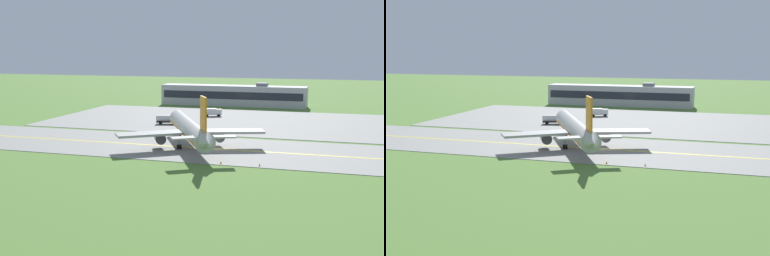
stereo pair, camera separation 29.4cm
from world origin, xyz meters
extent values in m
plane|color=#517A33|center=(0.00, 0.00, 0.00)|extent=(500.00, 500.00, 0.00)
cube|color=gray|center=(0.00, 0.00, 0.05)|extent=(240.00, 28.00, 0.10)
cube|color=gray|center=(10.00, 42.00, 0.05)|extent=(140.00, 52.00, 0.10)
cube|color=yellow|center=(0.00, 0.00, 0.11)|extent=(220.00, 0.60, 0.01)
cylinder|color=#ADADA8|center=(-6.26, 0.46, 4.20)|extent=(19.16, 32.04, 4.00)
cone|color=#ADADA8|center=(-14.62, 16.63, 4.20)|extent=(4.57, 4.05, 3.80)
cone|color=#ADADA8|center=(2.18, -15.88, 4.60)|extent=(4.49, 4.40, 3.40)
cube|color=orange|center=(-6.26, 0.46, 3.70)|extent=(17.98, 29.66, 0.36)
cube|color=#1E232D|center=(-13.61, 14.68, 4.90)|extent=(3.85, 3.16, 0.70)
cube|color=#ADADA8|center=(-12.80, -5.39, 3.70)|extent=(15.01, 12.59, 0.50)
cylinder|color=#47474C|center=(-11.95, -2.70, 2.30)|extent=(3.60, 4.08, 2.30)
cylinder|color=black|center=(-12.68, -1.28, 2.30)|extent=(1.98, 1.19, 2.10)
cube|color=#ADADA8|center=(2.30, 2.41, 3.70)|extent=(15.74, 9.49, 0.50)
cylinder|color=#47474C|center=(-0.40, 3.27, 2.30)|extent=(3.60, 4.08, 2.30)
cylinder|color=black|center=(-1.13, 4.69, 2.30)|extent=(1.98, 1.19, 2.10)
cube|color=orange|center=(0.62, -12.86, 9.45)|extent=(2.38, 4.09, 6.50)
cube|color=#ADADA8|center=(-2.13, -14.51, 5.00)|extent=(6.33, 5.30, 0.30)
cube|color=#ADADA8|center=(3.56, -11.57, 5.00)|extent=(6.46, 4.42, 0.30)
cylinder|color=slate|center=(-12.23, 12.01, 1.38)|extent=(0.24, 0.24, 1.65)
cylinder|color=black|center=(-12.23, 12.01, 0.55)|extent=(0.82, 1.14, 1.10)
cylinder|color=slate|center=(-7.65, -2.51, 1.38)|extent=(0.24, 0.24, 1.65)
cylinder|color=black|center=(-7.90, -2.63, 0.55)|extent=(0.82, 1.14, 1.10)
cylinder|color=black|center=(-7.41, -2.38, 0.55)|extent=(0.82, 1.14, 1.10)
cylinder|color=slate|center=(-3.03, -0.12, 1.38)|extent=(0.24, 0.24, 1.65)
cylinder|color=black|center=(-3.28, -0.25, 0.55)|extent=(0.82, 1.14, 1.10)
cylinder|color=black|center=(-2.79, 0.01, 0.55)|extent=(0.82, 1.14, 1.10)
cube|color=silver|center=(-11.83, 50.07, 1.50)|extent=(2.39, 2.51, 1.80)
cube|color=#1E232D|center=(-11.12, 50.34, 1.81)|extent=(0.77, 1.76, 0.81)
cube|color=silver|center=(-14.64, 49.00, 1.60)|extent=(4.67, 3.46, 2.00)
cylinder|color=orange|center=(-11.83, 50.07, 2.50)|extent=(0.20, 0.20, 0.18)
cylinder|color=black|center=(-12.19, 51.00, 0.45)|extent=(0.95, 0.60, 0.90)
cylinder|color=black|center=(-11.48, 49.13, 0.45)|extent=(0.95, 0.60, 0.90)
cylinder|color=black|center=(-15.79, 49.68, 0.45)|extent=(0.95, 0.60, 0.90)
cylinder|color=black|center=(-15.05, 47.72, 0.45)|extent=(0.95, 0.60, 0.90)
cube|color=orange|center=(-20.16, 30.57, 1.50)|extent=(2.31, 2.44, 1.80)
cube|color=#1E232D|center=(-19.43, 30.80, 1.81)|extent=(0.66, 1.79, 0.81)
cylinder|color=silver|center=(-23.02, 29.68, 1.75)|extent=(4.54, 2.96, 1.80)
cube|color=#383838|center=(-23.02, 29.68, 0.72)|extent=(4.63, 3.25, 0.24)
cylinder|color=orange|center=(-20.16, 30.57, 2.50)|extent=(0.20, 0.20, 0.18)
cylinder|color=black|center=(-20.45, 31.53, 0.45)|extent=(0.95, 0.55, 0.90)
cylinder|color=black|center=(-19.86, 29.62, 0.45)|extent=(0.95, 0.55, 0.90)
cylinder|color=black|center=(-24.14, 30.44, 0.45)|extent=(0.95, 0.55, 0.90)
cylinder|color=black|center=(-23.52, 28.43, 0.45)|extent=(0.95, 0.55, 0.90)
cube|color=#B2B2B7|center=(-13.79, 80.98, 3.81)|extent=(54.89, 8.22, 7.61)
cube|color=#1E232D|center=(-13.79, 76.82, 4.19)|extent=(52.70, 0.10, 2.74)
cube|color=slate|center=(-2.81, 80.98, 8.21)|extent=(4.00, 4.00, 1.20)
cone|color=orange|center=(4.15, -13.08, 0.30)|extent=(0.44, 0.44, 0.60)
cone|color=orange|center=(11.43, -12.83, 0.30)|extent=(0.44, 0.44, 0.60)
camera|label=1|loc=(25.13, -101.00, 21.72)|focal=45.93mm
camera|label=2|loc=(25.41, -100.92, 21.72)|focal=45.93mm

